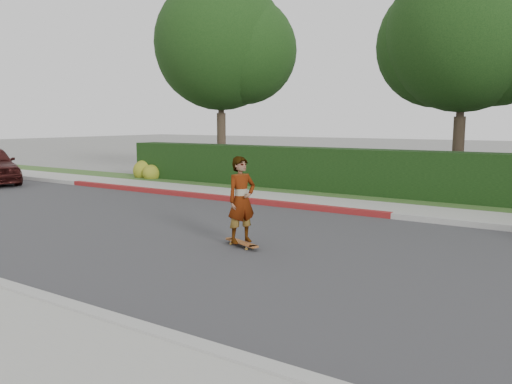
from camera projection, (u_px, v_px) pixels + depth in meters
ground at (270, 249)px, 9.36m from camera, size 120.00×120.00×0.00m
road at (270, 248)px, 9.36m from camera, size 60.00×8.00×0.01m
curb_near at (92, 316)px, 5.94m from camera, size 60.00×0.20×0.15m
sidewalk_near at (21, 345)px, 5.19m from camera, size 60.00×1.60×0.12m
curb_far at (353, 212)px, 12.75m from camera, size 60.00×0.20×0.15m
curb_red_section at (201, 196)px, 15.44m from camera, size 12.00×0.21×0.15m
sidewalk_far at (366, 207)px, 13.50m from camera, size 60.00×1.60×0.12m
planting_strip at (385, 200)px, 14.83m from camera, size 60.00×1.60×0.10m
hedge at (305, 170)px, 16.85m from camera, size 15.00×1.00×1.50m
flowering_shrub at (146, 172)px, 20.29m from camera, size 1.40×1.00×0.90m
tree_left at (223, 48)px, 19.88m from camera, size 5.99×5.21×8.00m
tree_center at (465, 39)px, 15.50m from camera, size 5.66×4.84×7.44m
skateboard at (242, 243)px, 9.46m from camera, size 0.97×0.51×0.09m
skateboarder at (242, 200)px, 9.34m from camera, size 0.58×0.69×1.63m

